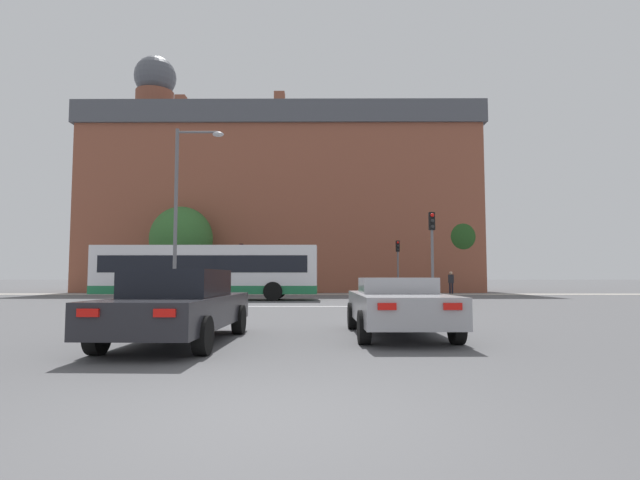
# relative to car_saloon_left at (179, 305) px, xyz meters

# --- Properties ---
(ground_plane) EXTENTS (400.00, 400.00, 0.00)m
(ground_plane) POSITION_rel_car_saloon_left_xyz_m (2.29, -5.17, -0.72)
(ground_plane) COLOR #545456
(stop_line_strip) EXTENTS (8.82, 0.30, 0.01)m
(stop_line_strip) POSITION_rel_car_saloon_left_xyz_m (2.29, 11.76, -0.72)
(stop_line_strip) COLOR silver
(stop_line_strip) RESTS_ON ground_plane
(far_pavement) EXTENTS (69.80, 2.50, 0.01)m
(far_pavement) POSITION_rel_car_saloon_left_xyz_m (2.29, 26.50, -0.72)
(far_pavement) COLOR #A09B91
(far_pavement) RESTS_ON ground_plane
(brick_civic_building) EXTENTS (33.47, 12.02, 21.62)m
(brick_civic_building) POSITION_rel_car_saloon_left_xyz_m (-0.98, 35.24, 7.23)
(brick_civic_building) COLOR brown
(brick_civic_building) RESTS_ON ground_plane
(car_saloon_left) EXTENTS (2.05, 4.91, 1.40)m
(car_saloon_left) POSITION_rel_car_saloon_left_xyz_m (0.00, 0.00, 0.00)
(car_saloon_left) COLOR #232328
(car_saloon_left) RESTS_ON ground_plane
(car_roadster_right) EXTENTS (2.03, 4.52, 1.25)m
(car_roadster_right) POSITION_rel_car_saloon_left_xyz_m (4.39, 1.22, -0.07)
(car_roadster_right) COLOR #9E9EA3
(car_roadster_right) RESTS_ON ground_plane
(bus_crossing_lead) EXTENTS (12.00, 2.67, 2.93)m
(bus_crossing_lead) POSITION_rel_car_saloon_left_xyz_m (-3.55, 17.68, 0.85)
(bus_crossing_lead) COLOR silver
(bus_crossing_lead) RESTS_ON ground_plane
(traffic_light_far_right) EXTENTS (0.26, 0.31, 3.85)m
(traffic_light_far_right) POSITION_rel_car_saloon_left_xyz_m (8.14, 26.03, 1.88)
(traffic_light_far_right) COLOR slate
(traffic_light_far_right) RESTS_ON ground_plane
(traffic_light_near_right) EXTENTS (0.26, 0.31, 4.15)m
(traffic_light_near_right) POSITION_rel_car_saloon_left_xyz_m (7.65, 12.55, 2.07)
(traffic_light_near_right) COLOR slate
(traffic_light_near_right) RESTS_ON ground_plane
(traffic_light_far_left) EXTENTS (0.26, 0.31, 3.63)m
(traffic_light_far_left) POSITION_rel_car_saloon_left_xyz_m (-3.09, 26.07, 1.74)
(traffic_light_far_left) COLOR slate
(traffic_light_far_left) RESTS_ON ground_plane
(street_lamp_junction) EXTENTS (2.17, 0.36, 7.90)m
(street_lamp_junction) POSITION_rel_car_saloon_left_xyz_m (-3.43, 12.31, 4.05)
(street_lamp_junction) COLOR slate
(street_lamp_junction) RESTS_ON ground_plane
(pedestrian_waiting) EXTENTS (0.43, 0.29, 1.69)m
(pedestrian_waiting) POSITION_rel_car_saloon_left_xyz_m (-2.98, 26.66, 0.27)
(pedestrian_waiting) COLOR brown
(pedestrian_waiting) RESTS_ON ground_plane
(pedestrian_walking_east) EXTENTS (0.43, 0.28, 1.65)m
(pedestrian_walking_east) POSITION_rel_car_saloon_left_xyz_m (12.23, 27.27, 0.24)
(pedestrian_walking_east) COLOR black
(pedestrian_walking_east) RESTS_ON ground_plane
(tree_by_building) EXTENTS (4.23, 4.23, 6.64)m
(tree_by_building) POSITION_rel_car_saloon_left_xyz_m (13.81, 31.33, 3.68)
(tree_by_building) COLOR #4C3823
(tree_by_building) RESTS_ON ground_plane
(tree_kerbside) EXTENTS (4.63, 4.63, 6.50)m
(tree_kerbside) POSITION_rel_car_saloon_left_xyz_m (-7.80, 27.42, 3.34)
(tree_kerbside) COLOR #4C3823
(tree_kerbside) RESTS_ON ground_plane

